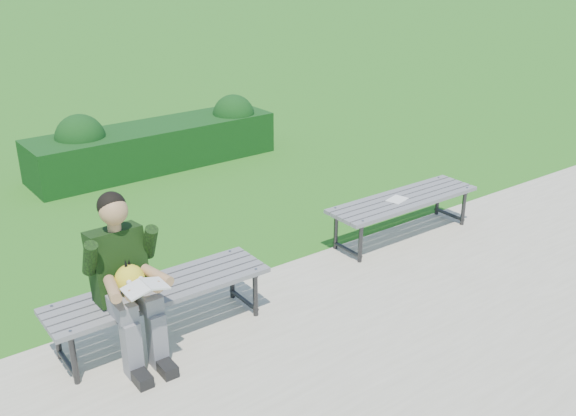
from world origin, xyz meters
name	(u,v)px	position (x,y,z in m)	size (l,w,h in m)	color
ground	(265,272)	(0.00, 0.00, 0.00)	(80.00, 80.00, 0.00)	#1A7518
walkway	(392,357)	(0.00, -1.75, 0.01)	(30.00, 3.50, 0.02)	#B2AC95
hedge	(156,142)	(0.56, 3.59, 0.36)	(3.57, 0.97, 0.90)	#15370E
bench_left	(160,293)	(-1.31, -0.44, 0.42)	(1.80, 0.50, 0.46)	slate
bench_right	(403,202)	(1.65, -0.22, 0.42)	(1.80, 0.50, 0.46)	slate
seated_boy	(125,275)	(-1.61, -0.54, 0.71)	(0.56, 0.76, 1.31)	slate
paper_sheet	(397,199)	(1.55, -0.22, 0.47)	(0.25, 0.21, 0.01)	white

